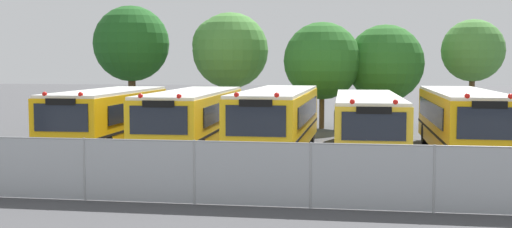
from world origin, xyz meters
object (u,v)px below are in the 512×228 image
object	(u,v)px
school_bus_0	(108,117)
tree_2	(321,62)
tree_3	(385,63)
tree_4	(474,51)
school_bus_2	(278,118)
school_bus_4	(462,120)
tree_1	(228,49)
traffic_cone	(282,188)
school_bus_1	(193,117)
school_bus_3	(367,121)
tree_0	(132,45)

from	to	relation	value
school_bus_0	tree_2	world-z (taller)	tree_2
tree_2	tree_3	distance (m)	3.71
tree_4	school_bus_2	bearing A→B (deg)	-131.08
school_bus_4	school_bus_0	bearing A→B (deg)	1.65
school_bus_2	tree_2	distance (m)	10.44
tree_1	traffic_cone	bearing A→B (deg)	-74.62
school_bus_4	tree_4	xyz separation A→B (m)	(2.33, 10.84, 2.95)
traffic_cone	tree_2	bearing A→B (deg)	89.72
school_bus_1	school_bus_3	xyz separation A→B (m)	(7.30, 0.02, -0.06)
school_bus_2	tree_1	xyz separation A→B (m)	(-4.53, 12.06, 3.13)
school_bus_2	tree_3	world-z (taller)	tree_3
school_bus_3	tree_3	xyz separation A→B (m)	(1.19, 10.76, 2.38)
school_bus_1	tree_2	size ratio (longest dim) A/B	1.76
school_bus_0	tree_4	world-z (taller)	tree_4
school_bus_0	tree_2	distance (m)	13.46
school_bus_0	tree_1	xyz separation A→B (m)	(2.79, 12.06, 3.17)
school_bus_0	tree_3	distance (m)	16.61
school_bus_3	school_bus_4	distance (m)	3.72
tree_0	tree_4	world-z (taller)	tree_0
school_bus_1	tree_1	world-z (taller)	tree_1
school_bus_0	tree_1	world-z (taller)	tree_1
tree_0	tree_4	xyz separation A→B (m)	(19.90, 0.22, -0.44)
school_bus_0	school_bus_2	size ratio (longest dim) A/B	0.87
school_bus_1	tree_2	bearing A→B (deg)	-117.99
school_bus_3	tree_2	distance (m)	10.35
school_bus_1	tree_1	distance (m)	12.20
tree_2	tree_3	bearing A→B (deg)	15.29
school_bus_4	tree_3	distance (m)	11.32
school_bus_4	traffic_cone	distance (m)	10.95
school_bus_1	traffic_cone	world-z (taller)	school_bus_1
school_bus_0	tree_3	bearing A→B (deg)	-138.72
school_bus_1	traffic_cone	bearing A→B (deg)	116.90
tree_0	tree_3	distance (m)	15.08
school_bus_3	school_bus_4	bearing A→B (deg)	178.46
school_bus_0	school_bus_3	distance (m)	10.98
school_bus_4	traffic_cone	xyz separation A→B (m)	(-6.20, -8.95, -1.16)
school_bus_2	tree_2	world-z (taller)	tree_2
tree_1	school_bus_2	bearing A→B (deg)	-69.40
school_bus_0	tree_0	xyz separation A→B (m)	(-2.88, 10.91, 3.43)
tree_4	traffic_cone	size ratio (longest dim) A/B	10.83
traffic_cone	school_bus_4	bearing A→B (deg)	55.27
school_bus_0	traffic_cone	xyz separation A→B (m)	(8.49, -8.66, -1.13)
tree_3	traffic_cone	world-z (taller)	tree_3
tree_0	tree_2	distance (m)	11.54
school_bus_2	tree_3	xyz separation A→B (m)	(4.84, 11.08, 2.28)
tree_4	tree_3	bearing A→B (deg)	-179.45
school_bus_4	tree_2	world-z (taller)	tree_2
tree_4	tree_1	bearing A→B (deg)	176.26
school_bus_3	school_bus_2	bearing A→B (deg)	4.12
school_bus_2	tree_0	distance (m)	15.31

